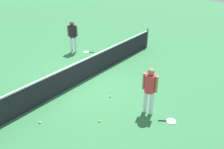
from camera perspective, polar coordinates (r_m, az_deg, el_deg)
ground_plane at (r=10.11m, az=-6.95°, el=-1.57°), size 40.00×40.00×0.00m
court_net at (r=9.87m, az=-7.12°, el=0.94°), size 10.09×0.09×1.07m
player_near_side at (r=7.78m, az=9.06°, el=-3.07°), size 0.39×0.53×1.70m
player_far_side at (r=12.64m, az=-9.43°, el=9.58°), size 0.48×0.48×1.70m
tennis_racket_near_player at (r=8.10m, az=13.84°, el=-10.83°), size 0.48×0.58×0.03m
tennis_racket_far_player at (r=12.87m, az=-6.10°, el=5.40°), size 0.43×0.59×0.03m
tennis_ball_near_player at (r=7.86m, az=-3.00°, el=-11.06°), size 0.07×0.07×0.07m
tennis_ball_by_net at (r=8.99m, az=-0.45°, el=-5.30°), size 0.07×0.07×0.07m
tennis_ball_midcourt at (r=8.14m, az=-16.93°, el=-10.95°), size 0.07×0.07×0.07m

